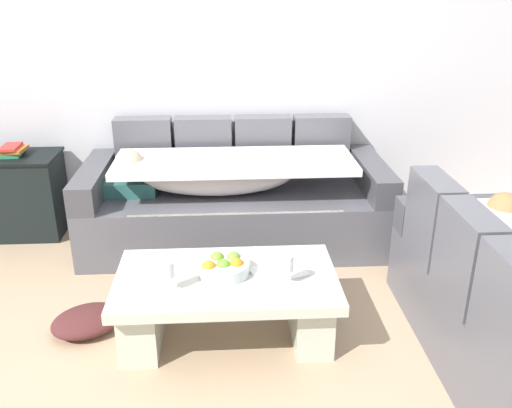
{
  "coord_description": "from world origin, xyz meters",
  "views": [
    {
      "loc": [
        0.01,
        -2.16,
        1.86
      ],
      "look_at": [
        0.2,
        1.01,
        0.55
      ],
      "focal_mm": 38.15,
      "sensor_mm": 36.0,
      "label": 1
    }
  ],
  "objects": [
    {
      "name": "ground_plane",
      "position": [
        0.0,
        0.0,
        0.0
      ],
      "size": [
        14.0,
        14.0,
        0.0
      ],
      "primitive_type": "plane",
      "color": "tan"
    },
    {
      "name": "back_wall",
      "position": [
        0.0,
        2.15,
        1.35
      ],
      "size": [
        9.0,
        0.1,
        2.7
      ],
      "primitive_type": "cube",
      "color": "silver",
      "rests_on": "ground_plane"
    },
    {
      "name": "couch_along_wall",
      "position": [
        0.05,
        1.62,
        0.33
      ],
      "size": [
        2.22,
        0.92,
        0.88
      ],
      "color": "#54545C",
      "rests_on": "ground_plane"
    },
    {
      "name": "coffee_table",
      "position": [
        -0.0,
        0.41,
        0.24
      ],
      "size": [
        1.2,
        0.68,
        0.38
      ],
      "color": "beige",
      "rests_on": "ground_plane"
    },
    {
      "name": "fruit_bowl",
      "position": [
        -0.01,
        0.44,
        0.42
      ],
      "size": [
        0.28,
        0.28,
        0.1
      ],
      "color": "silver",
      "rests_on": "coffee_table"
    },
    {
      "name": "wine_glass_near_left",
      "position": [
        -0.29,
        0.28,
        0.5
      ],
      "size": [
        0.07,
        0.07,
        0.17
      ],
      "color": "silver",
      "rests_on": "coffee_table"
    },
    {
      "name": "wine_glass_near_right",
      "position": [
        0.32,
        0.31,
        0.5
      ],
      "size": [
        0.07,
        0.07,
        0.17
      ],
      "color": "silver",
      "rests_on": "coffee_table"
    },
    {
      "name": "open_magazine",
      "position": [
        0.28,
        0.43,
        0.39
      ],
      "size": [
        0.34,
        0.3,
        0.01
      ],
      "primitive_type": "cube",
      "rotation": [
        0.0,
        0.0,
        0.39
      ],
      "color": "white",
      "rests_on": "coffee_table"
    },
    {
      "name": "side_cabinet",
      "position": [
        -1.62,
        1.85,
        0.32
      ],
      "size": [
        0.72,
        0.44,
        0.64
      ],
      "color": "black",
      "rests_on": "ground_plane"
    },
    {
      "name": "book_stack_on_cabinet",
      "position": [
        -1.58,
        1.85,
        0.68
      ],
      "size": [
        0.18,
        0.22,
        0.08
      ],
      "color": "#338C59",
      "rests_on": "side_cabinet"
    },
    {
      "name": "crumpled_garment",
      "position": [
        -0.8,
        0.5,
        0.06
      ],
      "size": [
        0.5,
        0.47,
        0.12
      ],
      "primitive_type": "ellipsoid",
      "rotation": [
        0.0,
        0.0,
        0.48
      ],
      "color": "#4C2323",
      "rests_on": "ground_plane"
    }
  ]
}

